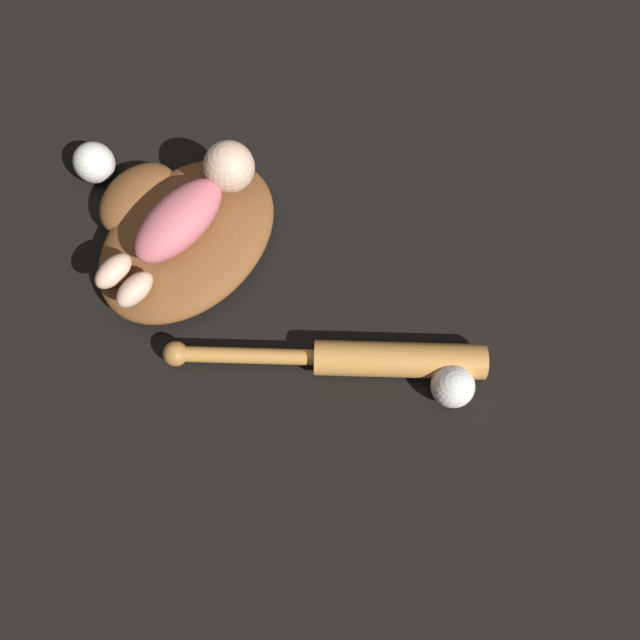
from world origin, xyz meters
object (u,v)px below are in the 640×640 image
at_px(baseball_glove, 179,232).
at_px(baseball_bat, 365,359).
at_px(baseball, 453,386).
at_px(baby_figure, 189,209).
at_px(baseball_spare, 94,163).

height_order(baseball_glove, baseball_bat, baseball_glove).
distance_m(baseball_bat, baseball, 0.16).
bearing_deg(baseball_glove, baseball, -74.41).
relative_size(baby_figure, baseball, 4.67).
relative_size(baseball_glove, baseball_bat, 0.93).
bearing_deg(baby_figure, baseball_spare, 101.92).
relative_size(baby_figure, baseball_spare, 4.52).
height_order(baseball_bat, baseball_spare, baseball_spare).
height_order(baseball, baseball_spare, baseball_spare).
bearing_deg(baseball, baseball_glove, 105.59).
height_order(baseball_bat, baseball, baseball).
height_order(baseball_glove, baseball, baseball_glove).
relative_size(baseball_bat, baseball_spare, 5.46).
bearing_deg(baseball, baseball_spare, 102.81).
bearing_deg(baseball, baseball_bat, 117.75).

